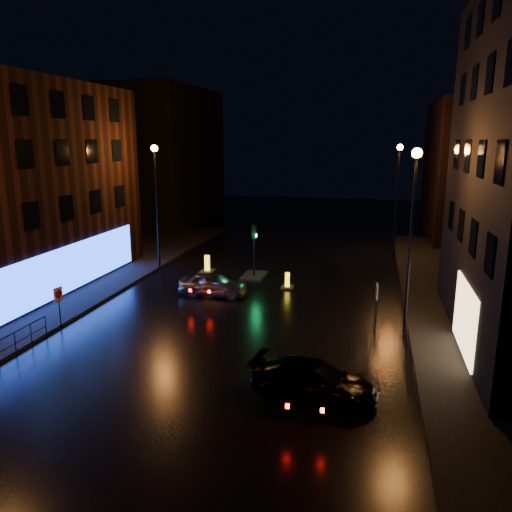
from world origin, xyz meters
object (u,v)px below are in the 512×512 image
object	(u,v)px
bollard_near	(287,285)
road_sign_left	(58,298)
bollard_far	(207,268)
dark_sedan	(314,381)
silver_hatchback	(213,284)
traffic_signal	(254,269)
road_sign_right	(377,295)

from	to	relation	value
bollard_near	road_sign_left	world-z (taller)	road_sign_left
bollard_far	road_sign_left	xyz separation A→B (m)	(-3.37, -11.42, 1.28)
dark_sedan	bollard_far	xyz separation A→B (m)	(-8.97, 15.07, -0.38)
silver_hatchback	dark_sedan	xyz separation A→B (m)	(6.99, -10.33, -0.02)
traffic_signal	dark_sedan	xyz separation A→B (m)	(5.65, -14.69, 0.13)
traffic_signal	dark_sedan	distance (m)	15.74
traffic_signal	road_sign_right	distance (m)	10.85
bollard_near	bollard_far	distance (m)	6.34
silver_hatchback	road_sign_right	world-z (taller)	road_sign_right
dark_sedan	road_sign_left	xyz separation A→B (m)	(-12.34, 3.65, 0.89)
bollard_far	bollard_near	bearing A→B (deg)	-22.35
bollard_far	dark_sedan	bearing A→B (deg)	-59.35
silver_hatchback	road_sign_left	world-z (taller)	road_sign_left
bollard_far	road_sign_right	xyz separation A→B (m)	(11.02, -7.94, 1.39)
bollard_far	road_sign_left	bearing A→B (deg)	-106.55
bollard_far	road_sign_left	size ratio (longest dim) A/B	0.65
dark_sedan	silver_hatchback	bearing A→B (deg)	40.90
dark_sedan	road_sign_right	distance (m)	7.49
silver_hatchback	traffic_signal	bearing A→B (deg)	-19.11
dark_sedan	road_sign_left	world-z (taller)	road_sign_left
traffic_signal	road_sign_right	xyz separation A→B (m)	(7.70, -7.56, 1.14)
dark_sedan	bollard_far	distance (m)	17.55
bollard_far	road_sign_left	world-z (taller)	road_sign_left
silver_hatchback	road_sign_right	distance (m)	9.64
road_sign_right	road_sign_left	bearing A→B (deg)	7.54
silver_hatchback	bollard_near	size ratio (longest dim) A/B	3.51
road_sign_left	bollard_near	bearing A→B (deg)	54.80
dark_sedan	bollard_near	xyz separation A→B (m)	(-3.10, 12.67, -0.43)
bollard_near	dark_sedan	bearing A→B (deg)	-77.32
silver_hatchback	bollard_far	distance (m)	5.15
traffic_signal	road_sign_left	world-z (taller)	traffic_signal
bollard_near	road_sign_right	distance (m)	7.70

